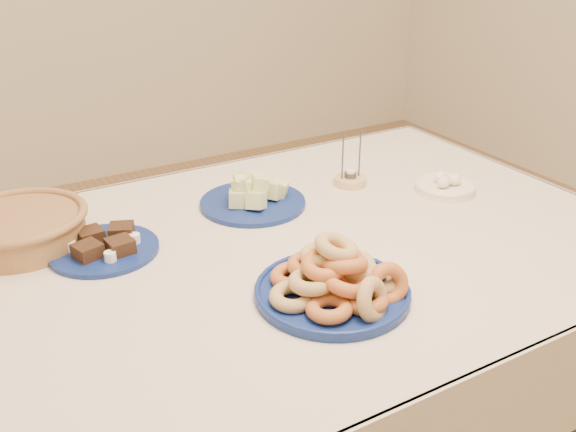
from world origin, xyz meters
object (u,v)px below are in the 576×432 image
object	(u,v)px
donut_platter	(336,281)
egg_bowl	(445,186)
brownie_plate	(104,247)
wicker_basket	(20,227)
melon_plate	(253,197)
candle_holder	(350,180)
dining_table	(277,287)

from	to	relation	value
donut_platter	egg_bowl	distance (m)	0.62
brownie_plate	donut_platter	bearing A→B (deg)	-50.43
wicker_basket	egg_bowl	xyz separation A→B (m)	(1.05, -0.26, -0.03)
brownie_plate	wicker_basket	world-z (taller)	wicker_basket
melon_plate	brownie_plate	world-z (taller)	melon_plate
wicker_basket	candle_holder	world-z (taller)	candle_holder
egg_bowl	melon_plate	bearing A→B (deg)	159.24
donut_platter	melon_plate	bearing A→B (deg)	82.49
melon_plate	egg_bowl	world-z (taller)	melon_plate
brownie_plate	candle_holder	size ratio (longest dim) A/B	1.68
donut_platter	brownie_plate	world-z (taller)	donut_platter
candle_holder	melon_plate	bearing A→B (deg)	177.59
dining_table	donut_platter	xyz separation A→B (m)	(-0.00, -0.24, 0.14)
brownie_plate	wicker_basket	size ratio (longest dim) A/B	0.68
wicker_basket	candle_holder	distance (m)	0.86
donut_platter	melon_plate	xyz separation A→B (m)	(0.06, 0.47, -0.01)
donut_platter	melon_plate	size ratio (longest dim) A/B	1.13
candle_holder	wicker_basket	bearing A→B (deg)	174.04
melon_plate	donut_platter	bearing A→B (deg)	-97.51
candle_holder	egg_bowl	xyz separation A→B (m)	(0.19, -0.17, 0.00)
dining_table	melon_plate	size ratio (longest dim) A/B	4.91
melon_plate	candle_holder	bearing A→B (deg)	-2.41
wicker_basket	egg_bowl	size ratio (longest dim) A/B	2.02
brownie_plate	candle_holder	world-z (taller)	candle_holder
melon_plate	candle_holder	xyz separation A→B (m)	(0.30, -0.01, -0.01)
wicker_basket	melon_plate	bearing A→B (deg)	-7.85
melon_plate	brownie_plate	distance (m)	0.41
brownie_plate	egg_bowl	world-z (taller)	egg_bowl
wicker_basket	dining_table	bearing A→B (deg)	-31.81
candle_holder	egg_bowl	distance (m)	0.26
brownie_plate	egg_bowl	distance (m)	0.91
dining_table	candle_holder	world-z (taller)	candle_holder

